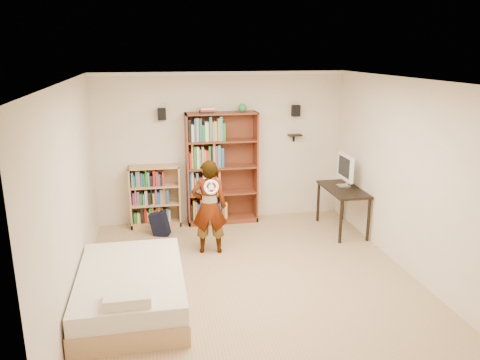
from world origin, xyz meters
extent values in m
cube|color=tan|center=(0.00, 0.00, 0.00)|extent=(4.50, 5.00, 0.01)
cube|color=white|center=(0.00, 2.50, 1.35)|extent=(4.50, 0.02, 2.70)
cube|color=white|center=(0.00, -2.50, 1.35)|extent=(4.50, 0.02, 2.70)
cube|color=white|center=(-2.25, 0.00, 1.35)|extent=(0.02, 5.00, 2.70)
cube|color=white|center=(2.25, 0.00, 1.35)|extent=(0.02, 5.00, 2.70)
cube|color=white|center=(0.00, 0.00, 2.70)|extent=(4.50, 5.00, 0.02)
cube|color=white|center=(0.00, 2.47, 2.67)|extent=(4.50, 0.06, 0.06)
cube|color=white|center=(0.00, -2.47, 2.67)|extent=(4.50, 0.06, 0.06)
cube|color=white|center=(-2.22, 0.00, 2.67)|extent=(0.06, 5.00, 0.06)
cube|color=white|center=(2.22, 0.00, 2.67)|extent=(0.06, 5.00, 0.06)
cube|color=black|center=(-1.05, 2.40, 2.00)|extent=(0.14, 0.12, 0.20)
cube|color=black|center=(1.35, 2.40, 2.00)|extent=(0.14, 0.12, 0.20)
cube|color=black|center=(1.35, 2.41, 1.55)|extent=(0.25, 0.16, 0.02)
imported|color=black|center=(-0.43, 1.03, 0.74)|extent=(0.58, 0.42, 1.48)
torus|color=white|center=(-0.43, 0.75, 1.14)|extent=(0.22, 0.08, 0.22)
camera|label=1|loc=(-1.27, -5.73, 3.06)|focal=35.00mm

